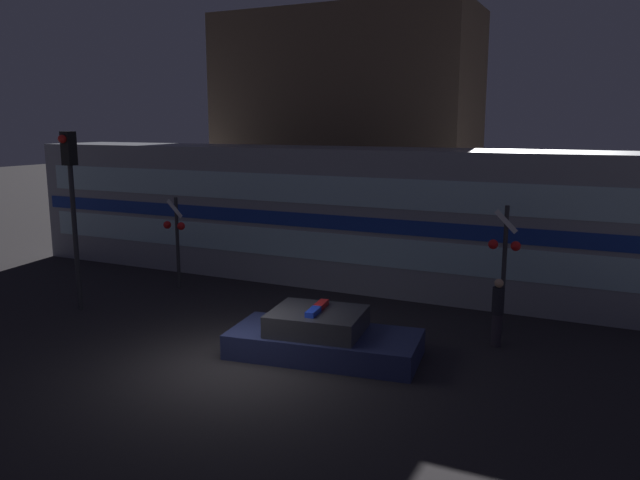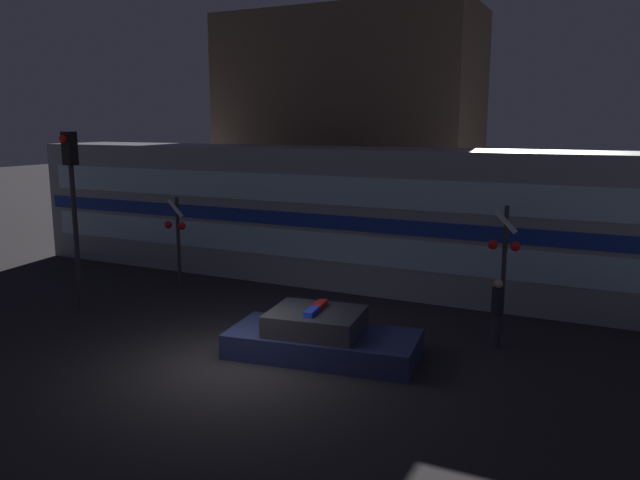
{
  "view_description": "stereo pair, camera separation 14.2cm",
  "coord_description": "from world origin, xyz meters",
  "px_view_note": "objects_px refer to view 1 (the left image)",
  "views": [
    {
      "loc": [
        7.12,
        -10.6,
        5.13
      ],
      "look_at": [
        -0.24,
        4.63,
        1.97
      ],
      "focal_mm": 35.0,
      "sensor_mm": 36.0,
      "label": 1
    },
    {
      "loc": [
        7.25,
        -10.54,
        5.13
      ],
      "look_at": [
        -0.24,
        4.63,
        1.97
      ],
      "focal_mm": 35.0,
      "sensor_mm": 36.0,
      "label": 2
    }
  ],
  "objects_px": {
    "police_car": "(322,338)",
    "crossing_signal_near": "(504,258)",
    "train": "(317,213)",
    "traffic_light_corner": "(71,187)",
    "pedestrian": "(497,312)"
  },
  "relations": [
    {
      "from": "police_car",
      "to": "crossing_signal_near",
      "type": "relative_size",
      "value": 1.39
    },
    {
      "from": "train",
      "to": "traffic_light_corner",
      "type": "distance_m",
      "value": 7.71
    },
    {
      "from": "police_car",
      "to": "traffic_light_corner",
      "type": "relative_size",
      "value": 0.9
    },
    {
      "from": "pedestrian",
      "to": "traffic_light_corner",
      "type": "distance_m",
      "value": 11.55
    },
    {
      "from": "train",
      "to": "crossing_signal_near",
      "type": "distance_m",
      "value": 7.29
    },
    {
      "from": "pedestrian",
      "to": "crossing_signal_near",
      "type": "distance_m",
      "value": 1.51
    },
    {
      "from": "traffic_light_corner",
      "to": "pedestrian",
      "type": "bearing_deg",
      "value": 10.74
    },
    {
      "from": "train",
      "to": "police_car",
      "type": "height_order",
      "value": "train"
    },
    {
      "from": "train",
      "to": "traffic_light_corner",
      "type": "relative_size",
      "value": 4.41
    },
    {
      "from": "train",
      "to": "crossing_signal_near",
      "type": "height_order",
      "value": "train"
    },
    {
      "from": "train",
      "to": "traffic_light_corner",
      "type": "bearing_deg",
      "value": -124.96
    },
    {
      "from": "crossing_signal_near",
      "to": "traffic_light_corner",
      "type": "relative_size",
      "value": 0.65
    },
    {
      "from": "police_car",
      "to": "crossing_signal_near",
      "type": "xyz_separation_m",
      "value": [
        3.31,
        3.4,
        1.48
      ]
    },
    {
      "from": "train",
      "to": "police_car",
      "type": "relative_size",
      "value": 4.9
    },
    {
      "from": "pedestrian",
      "to": "traffic_light_corner",
      "type": "xyz_separation_m",
      "value": [
        -11.06,
        -2.1,
        2.6
      ]
    }
  ]
}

